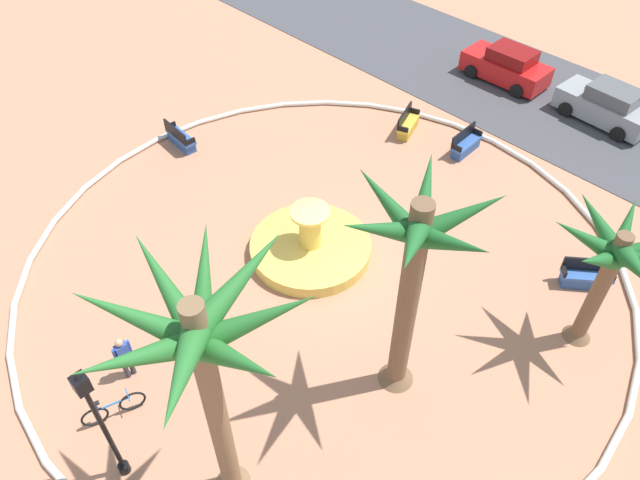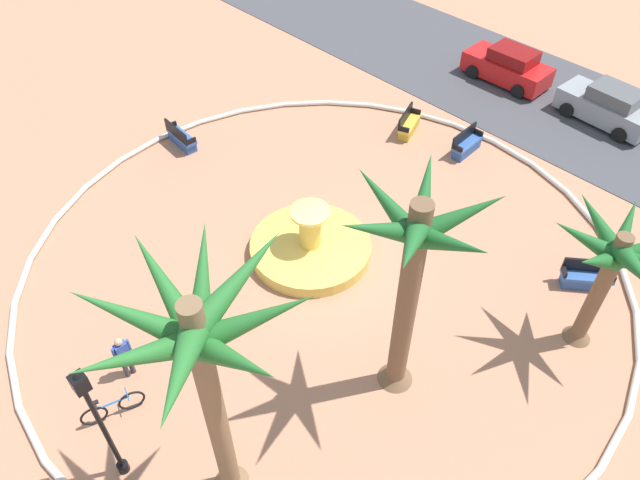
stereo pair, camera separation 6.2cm
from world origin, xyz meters
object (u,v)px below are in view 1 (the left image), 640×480
fountain (310,247)px  parked_car_leftmost (506,66)px  palm_tree_by_curb (202,351)px  palm_tree_mid_plaza (615,260)px  bench_east (586,277)px  palm_tree_near_fountain (414,264)px  bench_west (408,125)px  bicycle_red_frame (113,409)px  bench_north (181,139)px  bench_southwest (465,145)px  parked_car_second (606,105)px  lamppost (99,419)px  person_cyclist_helmet (124,356)px

fountain → parked_car_leftmost: (-1.81, 14.40, 0.49)m
palm_tree_by_curb → palm_tree_mid_plaza: size_ratio=1.61×
palm_tree_by_curb → bench_east: (2.85, 12.16, -5.23)m
parked_car_leftmost → palm_tree_near_fountain: bearing=-66.3°
palm_tree_by_curb → palm_tree_mid_plaza: bearing=69.7°
bench_west → bicycle_red_frame: size_ratio=1.01×
palm_tree_by_curb → palm_tree_near_fountain: bearing=79.9°
palm_tree_by_curb → bench_north: size_ratio=4.44×
palm_tree_near_fountain → bench_west: palm_tree_near_fountain is taller
palm_tree_by_curb → palm_tree_mid_plaza: palm_tree_by_curb is taller
bench_west → bench_north: same height
palm_tree_near_fountain → palm_tree_mid_plaza: size_ratio=1.52×
bench_north → palm_tree_near_fountain: bearing=-9.1°
bench_southwest → parked_car_leftmost: (-2.06, 5.93, 0.43)m
parked_car_second → lamppost: bearing=-92.0°
person_cyclist_helmet → parked_car_leftmost: 21.44m
palm_tree_mid_plaza → lamppost: (-5.86, -11.89, -0.78)m
parked_car_leftmost → bicycle_red_frame: bearing=-83.4°
palm_tree_near_fountain → bench_southwest: palm_tree_near_fountain is taller
bench_north → bicycle_red_frame: bench_north is taller
bench_east → person_cyclist_helmet: person_cyclist_helmet is taller
palm_tree_by_curb → lamppost: size_ratio=1.64×
palm_tree_mid_plaza → bench_east: palm_tree_mid_plaza is taller
palm_tree_near_fountain → bench_east: palm_tree_near_fountain is taller
bicycle_red_frame → parked_car_second: size_ratio=0.41×
palm_tree_mid_plaza → bicycle_red_frame: bearing=-123.1°
person_cyclist_helmet → bicycle_red_frame: bearing=-48.8°
palm_tree_by_curb → bench_west: bearing=114.4°
palm_tree_mid_plaza → parked_car_leftmost: size_ratio=1.12×
palm_tree_near_fountain → palm_tree_by_curb: (-0.91, -5.10, 0.78)m
bench_north → person_cyclist_helmet: 10.98m
lamppost → parked_car_second: lamppost is taller
palm_tree_by_curb → bench_north: 15.39m
palm_tree_by_curb → bench_southwest: palm_tree_by_curb is taller
palm_tree_by_curb → parked_car_second: (-1.30, 21.38, -4.80)m
bench_southwest → parked_car_second: size_ratio=0.40×
bench_east → bicycle_red_frame: size_ratio=0.93×
bench_east → palm_tree_mid_plaza: bearing=-66.2°
bench_east → bench_west: 9.84m
bench_west → bench_southwest: size_ratio=1.03×
parked_car_second → palm_tree_by_curb: bearing=-86.5°
bench_west → bench_southwest: (2.55, 0.59, 0.00)m
fountain → bench_east: size_ratio=2.64×
bench_east → palm_tree_near_fountain: bearing=-105.4°
person_cyclist_helmet → bench_north: bearing=137.5°
palm_tree_by_curb → bicycle_red_frame: (-3.58, -1.14, -5.20)m
palm_tree_by_curb → lamppost: palm_tree_by_curb is taller
bench_southwest → bicycle_red_frame: bench_southwest is taller
parked_car_second → bench_west: bearing=-128.7°
parked_car_leftmost → parked_car_second: (4.88, 0.16, 0.00)m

